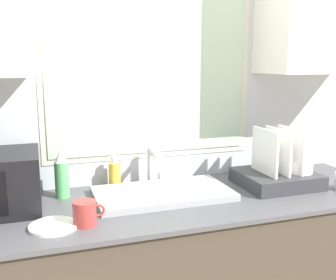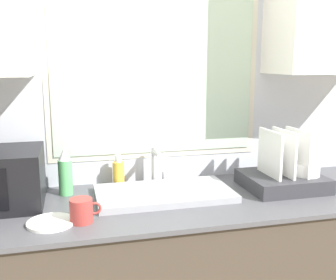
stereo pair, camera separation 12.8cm
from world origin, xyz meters
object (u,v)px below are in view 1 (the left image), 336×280
Objects in this scene: mug_near_sink at (85,213)px; faucet at (152,164)px; dish_rack at (278,173)px; soap_bottle at (115,174)px; spray_bottle at (62,175)px.

faucet is at bearing 46.09° from mug_near_sink.
dish_rack is at bearing 10.89° from mug_near_sink.
faucet reaches higher than soap_bottle.
faucet is at bearing 6.00° from spray_bottle.
faucet is 0.45m from spray_bottle.
spray_bottle is at bearing -174.00° from faucet.
dish_rack reaches higher than mug_near_sink.
soap_bottle is (0.25, 0.07, -0.04)m from spray_bottle.
faucet is at bearing -5.91° from soap_bottle.
spray_bottle is 1.41× the size of soap_bottle.
soap_bottle is at bearing 163.71° from dish_rack.
mug_near_sink is at bearing -80.15° from spray_bottle.
soap_bottle is at bearing 65.08° from mug_near_sink.
dish_rack is 2.31× the size of soap_bottle.
soap_bottle reaches higher than mug_near_sink.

